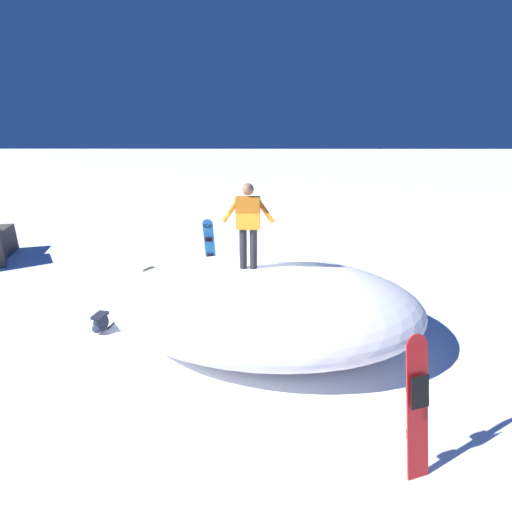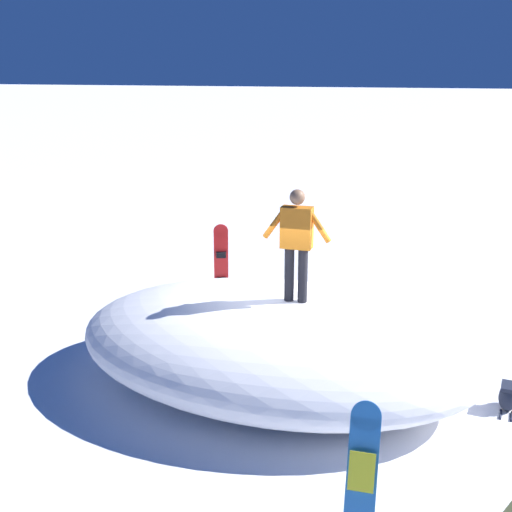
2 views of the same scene
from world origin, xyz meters
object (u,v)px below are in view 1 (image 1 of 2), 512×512
snowboard_primary_upright (417,404)px  snowboard_secondary_upright (210,244)px  backpack_near (152,274)px  snowboarder_standing (248,221)px  backpack_far (101,322)px

snowboard_primary_upright → snowboard_secondary_upright: size_ratio=1.04×
snowboard_secondary_upright → backpack_near: bearing=-66.7°
snowboarder_standing → snowboard_primary_upright: (3.15, 2.06, -1.44)m
backpack_far → backpack_near: bearing=175.3°
backpack_near → backpack_far: 2.82m
backpack_far → snowboard_primary_upright: bearing=58.9°
backpack_near → backpack_far: backpack_far is taller
snowboarder_standing → snowboard_secondary_upright: size_ratio=0.99×
snowboard_primary_upright → snowboard_secondary_upright: 7.37m
snowboard_primary_upright → backpack_far: 6.02m
snowboard_primary_upright → backpack_far: snowboard_primary_upright is taller
snowboarder_standing → snowboard_secondary_upright: 3.94m
snowboard_secondary_upright → backpack_near: 1.84m
snowboard_primary_upright → backpack_near: snowboard_primary_upright is taller
snowboard_secondary_upright → backpack_near: snowboard_secondary_upright is taller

